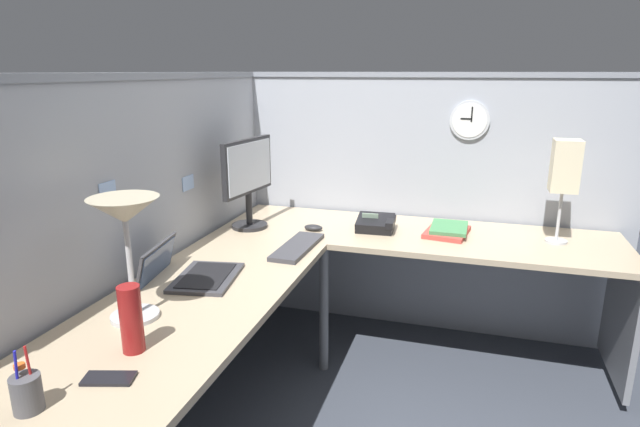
% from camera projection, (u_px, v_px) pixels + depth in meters
% --- Properties ---
extents(ground_plane, '(6.80, 6.80, 0.00)m').
position_uv_depth(ground_plane, '(345.00, 389.00, 2.68)').
color(ground_plane, '#383D47').
extents(cubicle_wall_back, '(2.57, 0.12, 1.58)m').
position_uv_depth(cubicle_wall_back, '(143.00, 251.00, 2.37)').
color(cubicle_wall_back, '#999EA8').
rests_on(cubicle_wall_back, ground).
extents(cubicle_wall_right, '(0.12, 2.37, 1.58)m').
position_uv_depth(cubicle_wall_right, '(422.00, 204.00, 3.20)').
color(cubicle_wall_right, '#999EA8').
rests_on(cubicle_wall_right, ground).
extents(desk, '(2.35, 2.15, 0.73)m').
position_uv_depth(desk, '(349.00, 288.00, 2.37)').
color(desk, tan).
rests_on(desk, ground).
extents(monitor, '(0.46, 0.20, 0.50)m').
position_uv_depth(monitor, '(248.00, 177.00, 2.86)').
color(monitor, '#232326').
rests_on(monitor, desk).
extents(laptop, '(0.40, 0.43, 0.22)m').
position_uv_depth(laptop, '(185.00, 273.00, 2.22)').
color(laptop, '#38383D').
rests_on(laptop, desk).
extents(keyboard, '(0.43, 0.15, 0.02)m').
position_uv_depth(keyboard, '(298.00, 247.00, 2.58)').
color(keyboard, '#38383D').
rests_on(keyboard, desk).
extents(computer_mouse, '(0.06, 0.10, 0.03)m').
position_uv_depth(computer_mouse, '(313.00, 228.00, 2.88)').
color(computer_mouse, '#232326').
rests_on(computer_mouse, desk).
extents(desk_lamp_dome, '(0.24, 0.24, 0.44)m').
position_uv_depth(desk_lamp_dome, '(125.00, 221.00, 1.77)').
color(desk_lamp_dome, '#B7BABF').
rests_on(desk_lamp_dome, desk).
extents(pen_cup, '(0.08, 0.08, 0.18)m').
position_uv_depth(pen_cup, '(27.00, 393.00, 1.34)').
color(pen_cup, '#4C4C51').
rests_on(pen_cup, desk).
extents(cell_phone, '(0.11, 0.16, 0.01)m').
position_uv_depth(cell_phone, '(109.00, 378.00, 1.49)').
color(cell_phone, black).
rests_on(cell_phone, desk).
extents(thermos_flask, '(0.07, 0.07, 0.22)m').
position_uv_depth(thermos_flask, '(131.00, 319.00, 1.62)').
color(thermos_flask, maroon).
rests_on(thermos_flask, desk).
extents(office_phone, '(0.20, 0.21, 0.11)m').
position_uv_depth(office_phone, '(377.00, 224.00, 2.87)').
color(office_phone, black).
rests_on(office_phone, desk).
extents(book_stack, '(0.31, 0.25, 0.04)m').
position_uv_depth(book_stack, '(448.00, 230.00, 2.82)').
color(book_stack, '#BF3F38').
rests_on(book_stack, desk).
extents(desk_lamp_paper, '(0.13, 0.13, 0.53)m').
position_uv_depth(desk_lamp_paper, '(565.00, 169.00, 2.59)').
color(desk_lamp_paper, '#B7BABF').
rests_on(desk_lamp_paper, desk).
extents(wall_clock, '(0.04, 0.22, 0.22)m').
position_uv_depth(wall_clock, '(470.00, 120.00, 2.95)').
color(wall_clock, '#B7BABF').
extents(pinned_note_leftmost, '(0.10, 0.00, 0.07)m').
position_uv_depth(pinned_note_leftmost, '(188.00, 183.00, 2.60)').
color(pinned_note_leftmost, '#99B7E5').
extents(pinned_note_middle, '(0.10, 0.00, 0.07)m').
position_uv_depth(pinned_note_middle, '(108.00, 191.00, 2.03)').
color(pinned_note_middle, '#99B7E5').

